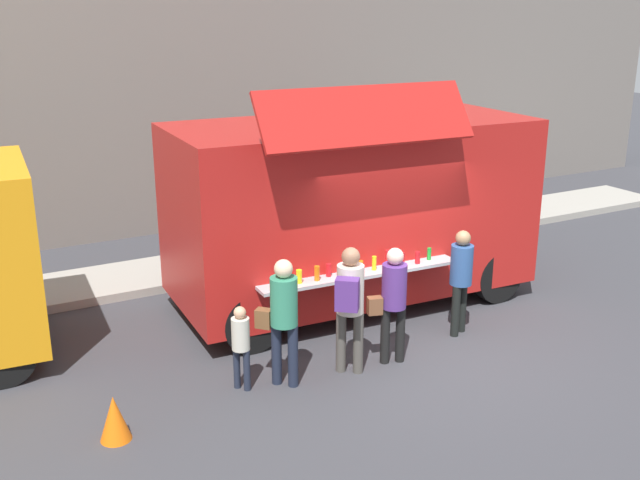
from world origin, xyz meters
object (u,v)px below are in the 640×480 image
Objects in this scene: trash_bin at (446,214)px; customer_mid_with_backpack at (350,298)px; traffic_cone_orange at (114,418)px; customer_rear_waiting at (283,312)px; child_near_queue at (241,340)px; customer_front_ordering at (393,296)px; food_truck_main at (352,206)px; customer_extra_browsing at (461,273)px.

customer_mid_with_backpack reaches higher than trash_bin.
customer_mid_with_backpack is (3.19, 0.12, 0.81)m from traffic_cone_orange.
child_near_queue is at bearing 121.24° from customer_rear_waiting.
customer_front_ordering is 1.60m from customer_rear_waiting.
food_truck_main is 3.61× the size of customer_extra_browsing.
customer_extra_browsing reaches higher than trash_bin.
customer_extra_browsing is (-3.03, -4.23, 0.53)m from trash_bin.
customer_mid_with_backpack reaches higher than customer_extra_browsing.
customer_front_ordering is at bearing -47.95° from customer_rear_waiting.
customer_rear_waiting is (2.27, 0.26, 0.76)m from traffic_cone_orange.
trash_bin is 0.51× the size of customer_mid_with_backpack.
customer_mid_with_backpack is at bearing 2.13° from traffic_cone_orange.
customer_rear_waiting reaches higher than child_near_queue.
customer_front_ordering is 1.46m from customer_extra_browsing.
customer_front_ordering reaches higher than child_near_queue.
customer_extra_browsing is (5.30, 0.43, 0.70)m from traffic_cone_orange.
food_truck_main is at bearing 7.72° from customer_mid_with_backpack.
customer_front_ordering is 0.94× the size of customer_mid_with_backpack.
trash_bin is 0.52× the size of customer_rear_waiting.
customer_front_ordering is at bearing -134.45° from trash_bin.
food_truck_main reaches higher than customer_front_ordering.
food_truck_main is 2.41m from customer_front_ordering.
customer_rear_waiting is (-6.05, -4.40, 0.58)m from trash_bin.
customer_rear_waiting reaches higher than customer_front_ordering.
traffic_cone_orange is 0.33× the size of customer_front_ordering.
traffic_cone_orange is at bearing 131.35° from customer_mid_with_backpack.
customer_extra_browsing is at bearing -125.59° from trash_bin.
customer_front_ordering is 1.03× the size of customer_extra_browsing.
customer_rear_waiting is at bearing 100.85° from customer_front_ordering.
customer_rear_waiting is (-0.91, 0.14, -0.06)m from customer_mid_with_backpack.
customer_extra_browsing is at bearing -34.50° from child_near_queue.
customer_extra_browsing is at bearing -39.82° from customer_rear_waiting.
traffic_cone_orange is 0.31× the size of customer_mid_with_backpack.
customer_rear_waiting is at bearing 6.43° from traffic_cone_orange.
trash_bin is at bearing 29.23° from traffic_cone_orange.
customer_front_ordering is (3.87, 0.12, 0.72)m from traffic_cone_orange.
customer_front_ordering is at bearing 78.12° from customer_extra_browsing.
food_truck_main is at bearing -0.61° from customer_rear_waiting.
trash_bin is 6.88m from customer_mid_with_backpack.
food_truck_main is 6.55× the size of trash_bin.
customer_rear_waiting is 0.65m from child_near_queue.
customer_mid_with_backpack is (-0.69, -0.00, 0.10)m from customer_front_ordering.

